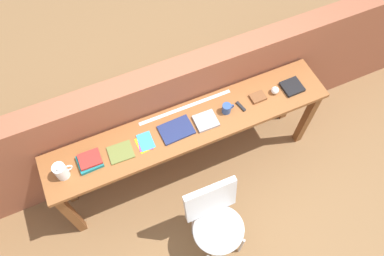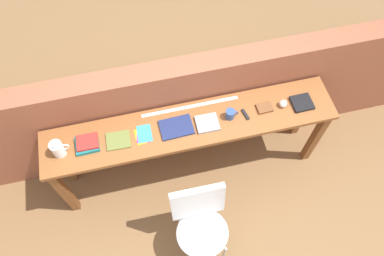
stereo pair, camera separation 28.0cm
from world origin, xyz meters
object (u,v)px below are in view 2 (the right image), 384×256
chair_white_moulded (201,222)px  multitool_folded (245,114)px  book_stack_leftmost (87,143)px  book_open_centre (176,127)px  leather_journal_brown (265,108)px  book_repair_rightmost (302,103)px  pitcher_white (58,149)px  mug (230,114)px  magazine_cycling (118,140)px  sports_ball_small (283,104)px  pamphlet_pile_colourful (144,135)px

chair_white_moulded → multitool_folded: 0.98m
book_stack_leftmost → book_open_centre: 0.73m
leather_journal_brown → book_repair_rightmost: size_ratio=0.75×
pitcher_white → book_stack_leftmost: pitcher_white is taller
mug → book_repair_rightmost: bearing=-1.3°
magazine_cycling → mug: mug is taller
multitool_folded → book_repair_rightmost: book_repair_rightmost is taller
leather_journal_brown → sports_ball_small: size_ratio=1.90×
chair_white_moulded → book_repair_rightmost: bearing=33.6°
chair_white_moulded → magazine_cycling: (-0.52, 0.71, 0.36)m
pamphlet_pile_colourful → leather_journal_brown: bearing=0.9°
pitcher_white → mug: bearing=0.6°
leather_journal_brown → sports_ball_small: sports_ball_small is taller
chair_white_moulded → mug: size_ratio=8.10×
multitool_folded → book_stack_leftmost: bearing=179.2°
pamphlet_pile_colourful → leather_journal_brown: 1.05m
book_stack_leftmost → pamphlet_pile_colourful: size_ratio=1.08×
pamphlet_pile_colourful → multitool_folded: bearing=-0.5°
multitool_folded → pitcher_white: bearing=-179.8°
mug → book_stack_leftmost: bearing=179.6°
pitcher_white → multitool_folded: pitcher_white is taller
book_stack_leftmost → multitool_folded: (1.33, -0.02, -0.02)m
multitool_folded → book_repair_rightmost: (0.51, -0.00, 0.01)m
pitcher_white → mug: size_ratio=1.67×
magazine_cycling → leather_journal_brown: (1.26, 0.02, 0.00)m
pitcher_white → pamphlet_pile_colourful: pitcher_white is taller
mug → leather_journal_brown: (0.31, 0.01, -0.03)m
book_open_centre → multitool_folded: 0.60m
pitcher_white → book_stack_leftmost: size_ratio=0.97×
pamphlet_pile_colourful → book_open_centre: book_open_centre is taller
pamphlet_pile_colourful → mug: (0.74, 0.00, 0.04)m
book_stack_leftmost → book_repair_rightmost: 1.84m
pitcher_white → book_stack_leftmost: 0.23m
magazine_cycling → pamphlet_pile_colourful: 0.21m
pitcher_white → magazine_cycling: bearing=0.7°
book_stack_leftmost → sports_ball_small: size_ratio=2.78×
book_open_centre → mug: (0.46, 0.00, 0.04)m
pamphlet_pile_colourful → multitool_folded: multitool_folded is taller
book_stack_leftmost → leather_journal_brown: book_stack_leftmost is taller
book_open_centre → leather_journal_brown: 0.78m
chair_white_moulded → mug: 0.93m
book_stack_leftmost → sports_ball_small: 1.67m
chair_white_moulded → pamphlet_pile_colourful: (-0.31, 0.72, 0.36)m
pitcher_white → book_repair_rightmost: size_ratio=1.05×
magazine_cycling → book_repair_rightmost: bearing=1.9°
pitcher_white → book_stack_leftmost: bearing=6.0°
pamphlet_pile_colourful → mug: bearing=0.3°
leather_journal_brown → mug: bearing=-178.8°
book_repair_rightmost → pamphlet_pile_colourful: bearing=178.7°
mug → book_repair_rightmost: size_ratio=0.63×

